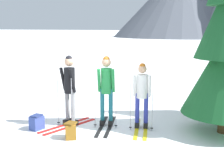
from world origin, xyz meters
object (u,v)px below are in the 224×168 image
object	(u,v)px
backpack_on_snow_beside	(71,131)
skier_in_black	(69,87)
skier_in_green	(106,88)
skier_in_white	(142,93)
backpack_on_snow_front	(37,122)

from	to	relation	value
backpack_on_snow_beside	skier_in_black	bearing A→B (deg)	121.84
skier_in_black	skier_in_green	world-z (taller)	skier_in_black
skier_in_black	skier_in_white	xyz separation A→B (m)	(1.78, 0.55, -0.12)
backpack_on_snow_front	backpack_on_snow_beside	bearing A→B (deg)	-9.83
skier_in_black	backpack_on_snow_beside	distance (m)	1.28
skier_in_green	backpack_on_snow_beside	xyz separation A→B (m)	(-0.37, -1.19, -0.83)
skier_in_black	backpack_on_snow_beside	bearing A→B (deg)	-58.16
skier_in_white	backpack_on_snow_front	size ratio (longest dim) A/B	4.39
skier_in_white	backpack_on_snow_front	xyz separation A→B (m)	(-2.38, -1.17, -0.72)
skier_in_green	skier_in_white	xyz separation A→B (m)	(0.90, 0.17, -0.11)
skier_in_green	skier_in_white	bearing A→B (deg)	10.75
skier_in_green	backpack_on_snow_front	size ratio (longest dim) A/B	4.80
skier_in_green	backpack_on_snow_front	distance (m)	1.96
skier_in_black	backpack_on_snow_front	distance (m)	1.20
backpack_on_snow_front	skier_in_green	bearing A→B (deg)	34.25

